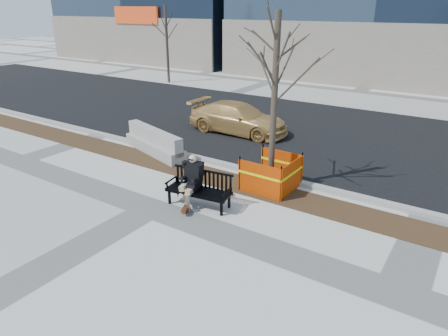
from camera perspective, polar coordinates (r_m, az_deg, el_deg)
The scene contains 10 objects.
ground at distance 10.79m, azimuth -10.28°, elevation -5.63°, with size 120.00×120.00×0.00m, color beige.
mulch_strip at distance 12.58m, azimuth -2.17°, elevation -1.09°, with size 40.00×1.20×0.02m, color #47301C.
asphalt_street at distance 17.68m, azimuth 9.66°, elevation 5.52°, with size 60.00×10.40×0.01m, color black.
curb at distance 13.28m, azimuth 0.21°, elevation 0.47°, with size 60.00×0.25×0.12m, color #9E9B93.
bench at distance 10.77m, azimuth -3.56°, elevation -5.35°, with size 1.78×0.64×0.95m, color black, non-canonical shape.
seated_man at distance 10.91m, azimuth -4.52°, elevation -4.99°, with size 0.58×0.97×1.36m, color black, non-canonical shape.
tree_fence at distance 11.84m, azimuth 6.57°, elevation -2.80°, with size 2.09×2.09×5.21m, color #F83901, non-canonical shape.
sedan at distance 16.96m, azimuth 2.01°, elevation 5.09°, with size 1.73×4.26×1.24m, color tan.
jersey_barrier_left at distance 14.74m, azimuth -9.73°, elevation 2.12°, with size 3.17×0.63×0.91m, color #9F9C95, non-canonical shape.
far_tree_left at distance 28.84m, azimuth -7.83°, elevation 11.99°, with size 2.00×2.00×5.40m, color #4A3A2F, non-canonical shape.
Camera 1 is at (6.79, -6.76, 4.95)m, focal length 32.14 mm.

